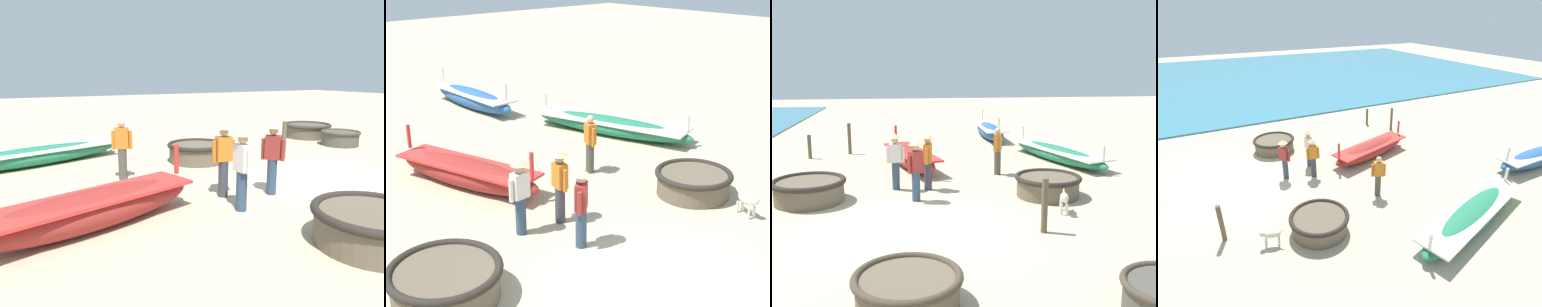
% 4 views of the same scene
% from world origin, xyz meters
% --- Properties ---
extents(ground_plane, '(80.00, 80.00, 0.00)m').
position_xyz_m(ground_plane, '(0.00, 0.00, 0.00)').
color(ground_plane, '#BCAD8C').
extents(coracle_far_left, '(1.85, 1.85, 0.60)m').
position_xyz_m(coracle_far_left, '(3.95, 2.04, 0.33)').
color(coracle_far_left, brown).
rests_on(coracle_far_left, ground).
extents(coracle_beside_post, '(1.95, 1.95, 0.63)m').
position_xyz_m(coracle_beside_post, '(-2.51, 2.33, 0.34)').
color(coracle_beside_post, brown).
rests_on(coracle_beside_post, ground).
extents(long_boat_blue_hull, '(1.04, 4.65, 1.28)m').
position_xyz_m(long_boat_blue_hull, '(4.26, 12.25, 0.37)').
color(long_boat_blue_hull, '#285693').
rests_on(long_boat_blue_hull, ground).
extents(long_boat_green_hull, '(2.13, 4.40, 1.27)m').
position_xyz_m(long_boat_green_hull, '(0.24, 6.12, 0.37)').
color(long_boat_green_hull, maroon).
rests_on(long_boat_green_hull, ground).
extents(long_boat_white_hull, '(2.61, 5.59, 1.00)m').
position_xyz_m(long_boat_white_hull, '(5.81, 6.55, 0.29)').
color(long_boat_white_hull, '#237551').
rests_on(long_boat_white_hull, ground).
extents(fisherman_hauling, '(0.43, 0.39, 1.67)m').
position_xyz_m(fisherman_hauling, '(0.31, 2.06, 0.96)').
color(fisherman_hauling, '#2D425B').
rests_on(fisherman_hauling, ground).
extents(fisherman_crouching, '(0.53, 0.36, 1.67)m').
position_xyz_m(fisherman_crouching, '(-0.24, 3.28, 0.96)').
color(fisherman_crouching, '#2D425B').
rests_on(fisherman_crouching, ground).
extents(fisherman_by_coracle, '(0.36, 0.52, 1.67)m').
position_xyz_m(fisherman_by_coracle, '(0.69, 3.12, 0.96)').
color(fisherman_by_coracle, '#383842').
rests_on(fisherman_by_coracle, ground).
extents(fisherman_standing_left, '(0.33, 0.50, 1.57)m').
position_xyz_m(fisherman_standing_left, '(3.08, 4.70, 0.84)').
color(fisherman_standing_left, '#4C473D').
rests_on(fisherman_standing_left, ground).
extents(dog, '(0.34, 0.67, 0.55)m').
position_xyz_m(dog, '(3.88, 0.54, 0.37)').
color(dog, beige).
rests_on(dog, ground).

